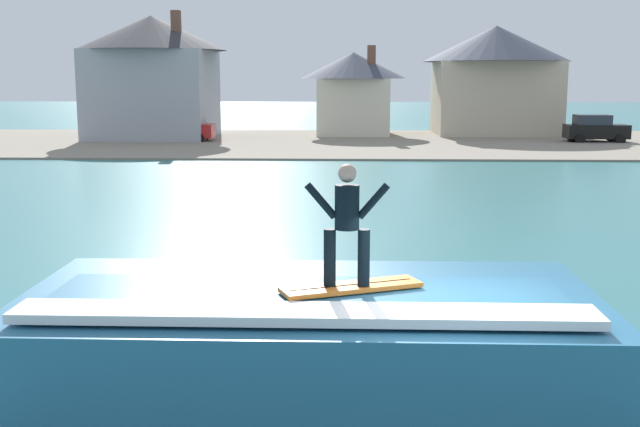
# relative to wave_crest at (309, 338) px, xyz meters

# --- Properties ---
(ground_plane) EXTENTS (260.00, 260.00, 0.00)m
(ground_plane) POSITION_rel_wave_crest_xyz_m (1.87, -0.86, -0.71)
(ground_plane) COLOR #337478
(wave_crest) EXTENTS (7.89, 4.01, 1.51)m
(wave_crest) POSITION_rel_wave_crest_xyz_m (0.00, 0.00, 0.00)
(wave_crest) COLOR #2A688C
(wave_crest) RESTS_ON ground_plane
(surfboard) EXTENTS (1.93, 1.19, 0.06)m
(surfboard) POSITION_rel_wave_crest_xyz_m (0.57, -0.33, 0.83)
(surfboard) COLOR orange
(surfboard) RESTS_ON wave_crest
(surfer) EXTENTS (1.11, 0.32, 1.61)m
(surfer) POSITION_rel_wave_crest_xyz_m (0.51, -0.38, 1.75)
(surfer) COLOR black
(surfer) RESTS_ON surfboard
(shoreline_bank) EXTENTS (120.00, 22.27, 0.11)m
(shoreline_bank) POSITION_rel_wave_crest_xyz_m (1.87, 41.36, -0.66)
(shoreline_bank) COLOR gray
(shoreline_bank) RESTS_ON ground_plane
(car_near_shore) EXTENTS (4.51, 2.02, 1.86)m
(car_near_shore) POSITION_rel_wave_crest_xyz_m (-10.80, 41.56, 0.24)
(car_near_shore) COLOR red
(car_near_shore) RESTS_ON ground_plane
(car_far_shore) EXTENTS (3.95, 2.10, 1.86)m
(car_far_shore) POSITION_rel_wave_crest_xyz_m (16.59, 41.89, 0.23)
(car_far_shore) COLOR black
(car_far_shore) RESTS_ON ground_plane
(house_with_chimney) EXTENTS (10.29, 10.29, 8.66)m
(house_with_chimney) POSITION_rel_wave_crest_xyz_m (-13.11, 44.49, 3.94)
(house_with_chimney) COLOR #9EA3AD
(house_with_chimney) RESTS_ON ground_plane
(house_gabled_white) EXTENTS (10.76, 10.76, 7.99)m
(house_gabled_white) POSITION_rel_wave_crest_xyz_m (11.26, 49.14, 3.82)
(house_gabled_white) COLOR beige
(house_gabled_white) RESTS_ON ground_plane
(house_small_cottage) EXTENTS (7.75, 7.75, 6.52)m
(house_small_cottage) POSITION_rel_wave_crest_xyz_m (0.79, 48.16, 2.77)
(house_small_cottage) COLOR beige
(house_small_cottage) RESTS_ON ground_plane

